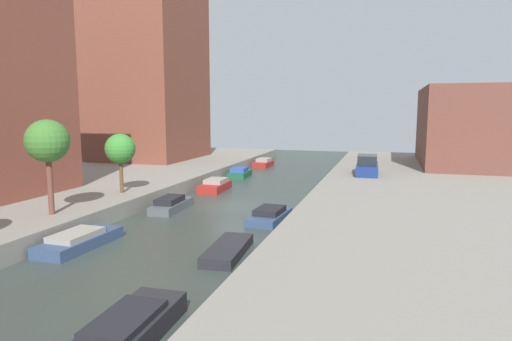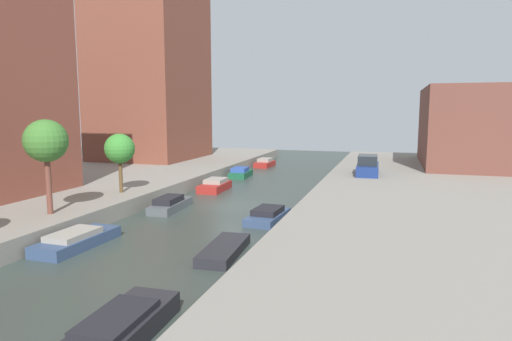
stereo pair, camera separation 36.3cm
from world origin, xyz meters
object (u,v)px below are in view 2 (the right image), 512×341
apartment_tower_far (149,45)px  street_tree_1 (46,142)px  moored_boat_right_1 (224,250)px  moored_boat_left_5 (265,163)px  moored_boat_left_2 (170,204)px  moored_boat_left_1 (77,240)px  moored_boat_right_2 (268,215)px  street_tree_2 (120,149)px  low_block_right (477,127)px  moored_boat_left_3 (215,186)px  moored_boat_left_4 (241,173)px  parked_car (368,166)px  moored_boat_right_0 (119,330)px

apartment_tower_far → street_tree_1: 28.95m
street_tree_1 → moored_boat_right_1: bearing=-4.2°
apartment_tower_far → moored_boat_left_5: (12.30, 3.70, -13.09)m
apartment_tower_far → moored_boat_left_2: bearing=-57.1°
moored_boat_left_1 → moored_boat_right_2: size_ratio=1.14×
street_tree_2 → moored_boat_left_1: bearing=-69.8°
moored_boat_left_2 → low_block_right: bearing=46.7°
moored_boat_left_1 → moored_boat_left_2: 8.34m
moored_boat_left_1 → moored_boat_left_3: 15.70m
apartment_tower_far → moored_boat_left_4: (12.24, -4.60, -13.10)m
moored_boat_left_2 → moored_boat_right_2: 6.86m
low_block_right → moored_boat_left_2: (-21.41, -22.70, -4.44)m
parked_car → moored_boat_right_0: parked_car is taller
low_block_right → moored_boat_right_1: low_block_right is taller
street_tree_1 → moored_boat_left_5: (3.19, 29.76, -4.39)m
apartment_tower_far → street_tree_2: 23.70m
moored_boat_left_3 → moored_boat_right_0: bearing=-74.1°
street_tree_1 → street_tree_2: 6.47m
moored_boat_right_1 → moored_boat_right_2: (0.21, 6.46, 0.10)m
street_tree_1 → parked_car: size_ratio=1.04×
moored_boat_left_4 → moored_boat_left_5: size_ratio=1.03×
low_block_right → moored_boat_left_4: bearing=-160.2°
moored_boat_right_0 → moored_boat_right_1: bearing=89.6°
moored_boat_left_2 → moored_boat_left_3: (0.08, 7.37, 0.02)m
moored_boat_left_2 → moored_boat_left_4: size_ratio=1.15×
street_tree_1 → moored_boat_left_5: street_tree_1 is taller
street_tree_1 → moored_boat_left_2: (3.47, 6.60, -4.41)m
street_tree_2 → moored_boat_left_4: (3.13, 15.05, -3.49)m
moored_boat_right_0 → moored_boat_right_2: bearing=88.9°
moored_boat_right_1 → moored_boat_left_5: bearing=102.7°
street_tree_1 → moored_boat_right_2: street_tree_1 is taller
street_tree_2 → parked_car: street_tree_2 is taller
apartment_tower_far → moored_boat_right_2: (19.39, -20.33, -13.17)m
moored_boat_left_3 → moored_boat_left_1: bearing=-92.0°
moored_boat_left_2 → moored_boat_right_1: 9.87m
apartment_tower_far → parked_car: 27.70m
apartment_tower_far → moored_boat_right_0: size_ratio=5.46×
apartment_tower_far → moored_boat_left_5: bearing=16.7°
street_tree_2 → moored_boat_right_2: 10.90m
street_tree_2 → parked_car: bearing=41.3°
low_block_right → street_tree_1: low_block_right is taller
apartment_tower_far → street_tree_1: (9.11, -26.06, -8.70)m
apartment_tower_far → moored_boat_left_4: 18.51m
street_tree_2 → moored_boat_left_3: bearing=64.9°
moored_boat_right_1 → moored_boat_right_2: size_ratio=1.05×
street_tree_1 → moored_boat_left_2: bearing=62.3°
moored_boat_left_4 → moored_boat_left_1: bearing=-90.3°
low_block_right → moored_boat_right_0: 41.01m
street_tree_1 → moored_boat_right_2: 12.58m
moored_boat_left_1 → moored_boat_right_0: bearing=-44.7°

